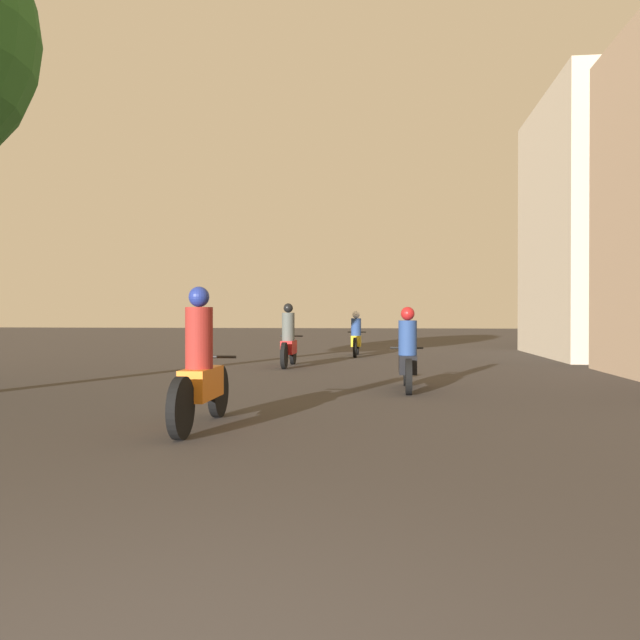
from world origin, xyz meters
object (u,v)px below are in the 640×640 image
at_px(motorcycle_yellow, 356,338).
at_px(building_right_far, 620,227).
at_px(motorcycle_orange, 201,372).
at_px(motorcycle_black, 408,357).
at_px(motorcycle_red, 289,342).

relative_size(motorcycle_yellow, building_right_far, 0.25).
xyz_separation_m(motorcycle_orange, motorcycle_black, (2.53, 3.95, -0.07)).
height_order(motorcycle_black, building_right_far, building_right_far).
height_order(motorcycle_orange, motorcycle_black, motorcycle_orange).
relative_size(motorcycle_orange, building_right_far, 0.26).
relative_size(motorcycle_black, motorcycle_yellow, 0.93).
xyz_separation_m(motorcycle_red, building_right_far, (9.86, 4.91, 3.47)).
distance_m(motorcycle_orange, motorcycle_yellow, 12.97).
bearing_deg(motorcycle_black, building_right_far, 59.54).
xyz_separation_m(motorcycle_orange, motorcycle_yellow, (1.17, 12.91, -0.06)).
bearing_deg(motorcycle_yellow, motorcycle_red, -107.77).
relative_size(motorcycle_red, building_right_far, 0.25).
bearing_deg(motorcycle_red, building_right_far, 28.86).
relative_size(motorcycle_orange, motorcycle_black, 1.10).
distance_m(motorcycle_black, motorcycle_yellow, 9.07).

